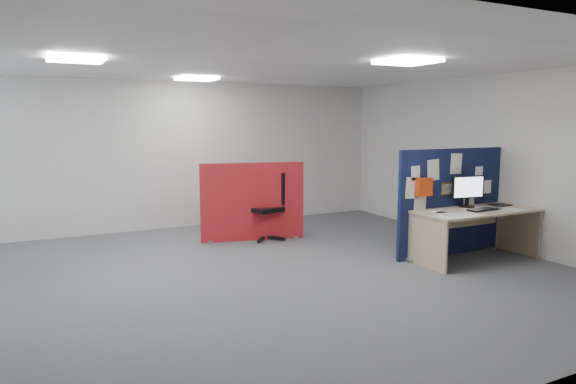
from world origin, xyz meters
name	(u,v)px	position (x,y,z in m)	size (l,w,h in m)	color
floor	(221,281)	(0.00, 0.00, 0.00)	(9.00, 9.00, 0.00)	#575A5F
ceiling	(217,59)	(0.00, 0.00, 2.70)	(9.00, 7.00, 0.02)	white
wall_back	(156,156)	(0.00, 3.50, 1.35)	(9.00, 0.02, 2.70)	silver
wall_front	(410,225)	(0.00, -3.50, 1.35)	(9.00, 0.02, 2.70)	silver
wall_right	(487,161)	(4.50, 0.00, 1.35)	(0.02, 7.00, 2.70)	silver
ceiling_lights	(225,68)	(0.33, 0.67, 2.67)	(4.10, 4.10, 0.04)	white
navy_divider	(450,202)	(3.46, -0.28, 0.79)	(1.91, 0.30, 1.58)	#0F1737
main_desk	(473,221)	(3.58, -0.64, 0.56)	(1.83, 0.81, 0.73)	tan
monitor_main	(468,190)	(3.64, -0.45, 0.98)	(0.53, 0.22, 0.46)	black
keyboard	(482,210)	(3.61, -0.77, 0.74)	(0.45, 0.18, 0.03)	black
mouse	(499,208)	(3.90, -0.80, 0.74)	(0.10, 0.06, 0.03)	#99999E
paper_tray	(500,205)	(4.18, -0.57, 0.74)	(0.28, 0.22, 0.01)	black
red_divider	(253,202)	(1.22, 1.88, 0.64)	(1.70, 0.43, 1.30)	#B0162A
office_chair	(270,200)	(1.55, 1.91, 0.65)	(0.77, 0.74, 1.15)	black
desk_papers	(461,213)	(3.20, -0.77, 0.73)	(1.53, 0.71, 0.00)	white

